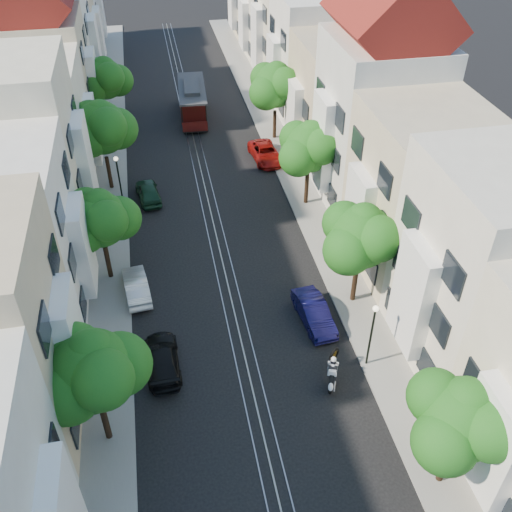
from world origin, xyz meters
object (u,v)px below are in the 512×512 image
cable_car (192,100)px  parked_car_w_near (162,359)px  tree_e_b (362,238)px  tree_e_c (310,149)px  parked_car_e_far (266,153)px  tree_w_d (105,80)px  parked_car_w_far (148,192)px  tree_e_a (462,420)px  tree_e_d (276,86)px  tree_w_a (94,372)px  tree_w_b (101,221)px  sportbike_rider (332,370)px  lamp_east (373,327)px  lamp_west (118,175)px  tree_w_c (102,129)px  parked_car_e_mid (314,313)px  parked_car_w_mid (136,286)px

cable_car → parked_car_w_near: size_ratio=1.85×
tree_e_b → tree_e_c: tree_e_b is taller
parked_car_e_far → parked_car_w_near: bearing=-120.4°
tree_e_b → parked_car_w_near: size_ratio=1.54×
tree_w_d → parked_car_w_far: bearing=-78.2°
tree_e_c → tree_w_d: 21.53m
tree_e_a → parked_car_e_far: 30.52m
tree_e_d → parked_car_e_far: size_ratio=1.48×
tree_w_a → tree_w_b: tree_w_a is taller
tree_w_a → parked_car_w_far: size_ratio=1.70×
sportbike_rider → lamp_east: bearing=40.2°
sportbike_rider → tree_e_d: bearing=104.9°
tree_w_b → lamp_west: bearing=84.0°
tree_e_c → tree_w_c: size_ratio=0.92×
tree_e_a → parked_car_w_near: bearing=142.5°
lamp_east → parked_car_w_far: (-10.70, 18.83, -2.18)m
tree_e_c → cable_car: 18.39m
tree_e_c → tree_w_b: bearing=-157.4°
tree_w_a → parked_car_e_mid: (11.54, 5.73, -4.05)m
parked_car_e_far → parked_car_w_far: 10.92m
tree_w_b → lamp_east: (13.44, -9.98, -1.55)m
parked_car_w_mid → parked_car_w_far: 10.83m
tree_e_a → lamp_east: size_ratio=1.51×
lamp_west → tree_e_b: bearing=-43.8°
tree_w_c → cable_car: (7.64, 11.87, -3.27)m
tree_w_a → parked_car_w_far: bearing=82.5°
parked_car_e_far → parked_car_w_mid: (-11.20, -15.15, 0.01)m
parked_car_e_mid → lamp_west: bearing=121.0°
tree_e_c → cable_car: (-6.76, 16.87, -2.80)m
tree_w_a → parked_car_e_far: tree_w_a is taller
tree_e_c → sportbike_rider: size_ratio=3.07×
tree_e_c → tree_w_d: same height
parked_car_w_mid → tree_w_a: bearing=74.6°
tree_w_c → cable_car: 14.49m
tree_w_b → parked_car_w_mid: tree_w_b is taller
tree_e_a → parked_car_w_far: (-11.66, 25.85, -3.73)m
tree_w_c → lamp_west: tree_w_c is taller
tree_e_c → parked_car_w_far: size_ratio=1.66×
tree_w_b → lamp_east: 16.81m
tree_e_b → tree_e_a: bearing=-90.0°
tree_e_d → parked_car_e_far: tree_e_d is taller
tree_w_a → parked_car_w_mid: size_ratio=1.69×
sportbike_rider → parked_car_w_near: bearing=-175.9°
tree_e_c → lamp_east: 16.10m
sportbike_rider → parked_car_w_mid: size_ratio=0.54×
lamp_east → parked_car_w_far: bearing=119.6°
cable_car → tree_e_d: bearing=-37.6°
cable_car → parked_car_e_mid: size_ratio=1.94×
tree_w_d → lamp_east: size_ratio=1.57×
tree_e_a → cable_car: tree_e_a is taller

